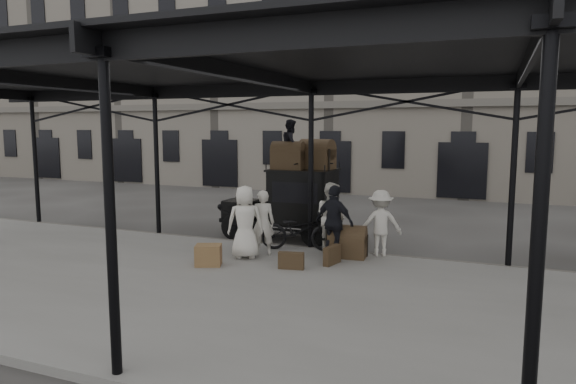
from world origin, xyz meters
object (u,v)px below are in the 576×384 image
at_px(bicycle, 299,230).
at_px(steamer_trunk_roof_near, 288,158).
at_px(porter_left, 263,223).
at_px(taxi, 293,201).
at_px(steamer_trunk_platform, 347,244).
at_px(porter_official, 335,222).

distance_m(bicycle, steamer_trunk_roof_near, 2.54).
relative_size(porter_left, bicycle, 0.81).
relative_size(taxi, steamer_trunk_platform, 3.90).
xyz_separation_m(porter_official, steamer_trunk_roof_near, (-2.06, 2.00, 1.45)).
bearing_deg(steamer_trunk_platform, bicycle, 165.71).
bearing_deg(steamer_trunk_platform, porter_official, -139.01).
height_order(bicycle, steamer_trunk_roof_near, steamer_trunk_roof_near).
xyz_separation_m(bicycle, steamer_trunk_platform, (1.41, -0.23, -0.20)).
relative_size(steamer_trunk_roof_near, steamer_trunk_platform, 1.00).
bearing_deg(steamer_trunk_roof_near, porter_official, -48.07).
height_order(taxi, steamer_trunk_roof_near, steamer_trunk_roof_near).
height_order(porter_left, steamer_trunk_roof_near, steamer_trunk_roof_near).
bearing_deg(taxi, steamer_trunk_roof_near, -108.07).
xyz_separation_m(porter_left, porter_official, (1.83, 0.30, 0.09)).
relative_size(porter_left, porter_official, 0.91).
height_order(porter_left, porter_official, porter_official).
bearing_deg(porter_left, bicycle, -153.60).
bearing_deg(taxi, porter_official, -48.61).
xyz_separation_m(porter_left, steamer_trunk_platform, (2.09, 0.58, -0.50)).
xyz_separation_m(taxi, porter_left, (0.15, -2.55, -0.21)).
height_order(taxi, steamer_trunk_platform, taxi).
relative_size(taxi, bicycle, 1.76).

